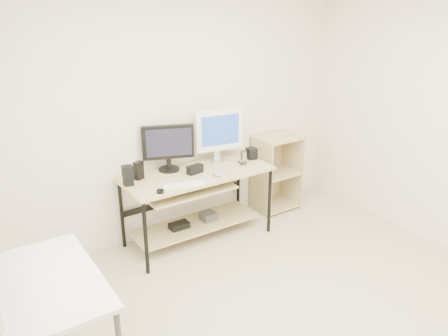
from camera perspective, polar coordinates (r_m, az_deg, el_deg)
name	(u,v)px	position (r m, az deg, el deg)	size (l,w,h in m)	color
room	(304,169)	(2.85, 10.45, -0.19)	(4.01, 4.01, 2.62)	#C4B897
desk	(195,192)	(4.41, -3.77, -3.15)	(1.50, 0.65, 0.75)	tan
side_table	(48,291)	(2.97, -21.95, -14.69)	(0.60, 1.00, 0.75)	white
shelf_unit	(274,172)	(5.20, 6.60, -0.50)	(0.50, 0.40, 0.90)	tan
black_monitor	(168,145)	(4.33, -7.32, 3.02)	(0.49, 0.23, 0.47)	black
white_imac	(219,131)	(4.55, -0.63, 4.83)	(0.53, 0.17, 0.56)	silver
keyboard	(184,185)	(4.03, -5.31, -2.19)	(0.38, 0.11, 0.01)	white
mouse	(217,174)	(4.23, -0.87, -0.82)	(0.07, 0.11, 0.04)	#AFAFB4
center_speaker	(195,169)	(4.30, -3.81, -0.17)	(0.17, 0.07, 0.08)	black
speaker_left	(128,175)	(4.09, -12.44, -0.92)	(0.10, 0.10, 0.19)	black
speaker_right	(251,153)	(4.70, 3.61, 1.92)	(0.10, 0.10, 0.12)	black
audio_controller	(139,170)	(4.21, -11.07, -0.31)	(0.09, 0.06, 0.18)	black
volume_puck	(160,191)	(3.90, -8.33, -3.05)	(0.07, 0.07, 0.03)	black
smartphone	(242,163)	(4.57, 2.38, 0.65)	(0.07, 0.12, 0.01)	black
coaster	(243,164)	(4.54, 2.52, 0.49)	(0.09, 0.09, 0.01)	#A07348
drinking_glass	(243,158)	(4.52, 2.53, 1.36)	(0.07, 0.07, 0.14)	white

